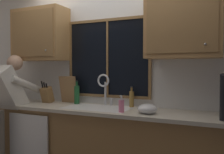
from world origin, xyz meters
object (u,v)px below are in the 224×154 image
at_px(knife_block, 47,95).
at_px(bottle_tall_clear, 132,99).
at_px(mixing_bowl, 147,109).
at_px(soap_dispenser, 121,106).
at_px(cutting_board, 68,90).
at_px(person_standing, 3,101).
at_px(bottle_green_glass, 77,94).

bearing_deg(knife_block, bottle_tall_clear, 5.53).
xyz_separation_m(knife_block, mixing_bowl, (1.49, -0.21, -0.06)).
distance_m(mixing_bowl, soap_dispenser, 0.28).
relative_size(cutting_board, bottle_tall_clear, 1.47).
height_order(person_standing, knife_block, person_standing).
bearing_deg(mixing_bowl, soap_dispenser, -168.99).
distance_m(person_standing, bottle_green_glass, 0.95).
bearing_deg(soap_dispenser, cutting_board, 158.04).
xyz_separation_m(bottle_green_glass, bottle_tall_clear, (0.76, 0.04, -0.02)).
bearing_deg(person_standing, bottle_green_glass, 31.05).
bearing_deg(soap_dispenser, mixing_bowl, 11.01).
bearing_deg(person_standing, mixing_bowl, 6.28).
distance_m(cutting_board, mixing_bowl, 1.27).
height_order(mixing_bowl, bottle_tall_clear, bottle_tall_clear).
bearing_deg(bottle_tall_clear, mixing_bowl, -47.55).
relative_size(knife_block, bottle_green_glass, 1.03).
bearing_deg(cutting_board, bottle_green_glass, -15.24).
bearing_deg(soap_dispenser, person_standing, -174.55).
xyz_separation_m(knife_block, soap_dispenser, (1.21, -0.26, -0.04)).
xyz_separation_m(soap_dispenser, bottle_green_glass, (-0.78, 0.34, 0.06)).
relative_size(mixing_bowl, bottle_green_glass, 0.68).
distance_m(knife_block, mixing_bowl, 1.50).
bearing_deg(bottle_green_glass, cutting_board, 164.76).
bearing_deg(cutting_board, mixing_bowl, -15.07).
height_order(cutting_board, bottle_tall_clear, cutting_board).
bearing_deg(mixing_bowl, knife_block, 172.12).
xyz_separation_m(soap_dispenser, bottle_tall_clear, (-0.02, 0.37, 0.03)).
bearing_deg(person_standing, soap_dispenser, 5.45).
bearing_deg(mixing_bowl, bottle_tall_clear, 132.45).
distance_m(cutting_board, bottle_green_glass, 0.18).
relative_size(knife_block, bottle_tall_clear, 1.27).
relative_size(cutting_board, bottle_green_glass, 1.19).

